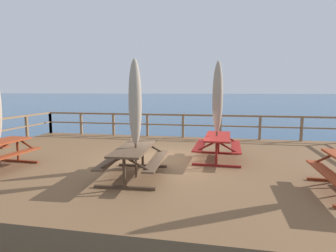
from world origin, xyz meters
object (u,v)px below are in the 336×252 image
object	(u,v)px
patio_umbrella_tall_back_right	(135,103)
patio_umbrella_tall_mid_right	(218,98)
picnic_table_back_right	(218,142)
picnic_table_mid_right	(134,155)

from	to	relation	value
patio_umbrella_tall_back_right	patio_umbrella_tall_mid_right	bearing A→B (deg)	48.31
picnic_table_back_right	patio_umbrella_tall_back_right	size ratio (longest dim) A/B	0.71
picnic_table_mid_right	patio_umbrella_tall_back_right	world-z (taller)	patio_umbrella_tall_back_right
picnic_table_mid_right	patio_umbrella_tall_back_right	size ratio (longest dim) A/B	0.77
patio_umbrella_tall_back_right	picnic_table_mid_right	bearing A→B (deg)	132.64
picnic_table_back_right	patio_umbrella_tall_mid_right	xyz separation A→B (m)	(-0.03, -0.03, 1.39)
picnic_table_mid_right	patio_umbrella_tall_back_right	distance (m)	1.31
patio_umbrella_tall_mid_right	patio_umbrella_tall_back_right	xyz separation A→B (m)	(-1.95, -2.19, -0.09)
patio_umbrella_tall_mid_right	picnic_table_back_right	bearing A→B (deg)	40.88
patio_umbrella_tall_mid_right	patio_umbrella_tall_back_right	size ratio (longest dim) A/B	1.05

